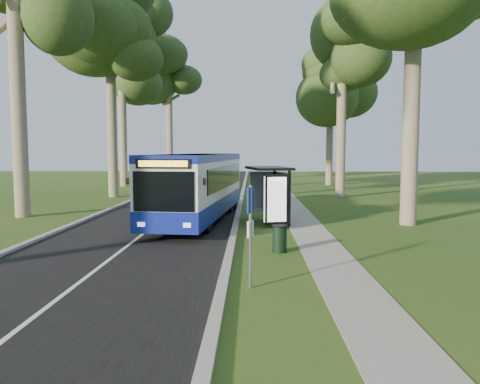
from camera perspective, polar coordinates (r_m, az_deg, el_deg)
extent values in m
plane|color=#2C4D18|center=(14.74, -1.25, -7.52)|extent=(120.00, 120.00, 0.00)
cube|color=black|center=(24.94, -8.24, -2.39)|extent=(7.00, 100.00, 0.02)
cube|color=#9E9B93|center=(24.59, -0.16, -2.33)|extent=(0.25, 100.00, 0.12)
cube|color=#9E9B93|center=(25.75, -15.94, -2.19)|extent=(0.25, 100.00, 0.12)
cube|color=white|center=(24.93, -8.24, -2.37)|extent=(0.12, 100.00, 0.00)
cube|color=gray|center=(24.69, 6.82, -2.45)|extent=(1.50, 100.00, 0.02)
cube|color=white|center=(21.78, -5.05, 1.03)|extent=(3.50, 11.66, 2.73)
cube|color=navy|center=(21.87, -5.03, -1.53)|extent=(3.53, 11.69, 0.77)
cube|color=navy|center=(21.73, -5.07, 4.22)|extent=(3.53, 11.69, 0.31)
cube|color=black|center=(16.08, -7.36, 0.04)|extent=(2.15, 0.26, 1.39)
cube|color=yellow|center=(15.99, -7.42, 3.44)|extent=(1.72, 0.19, 0.21)
cube|color=black|center=(16.32, -7.27, -4.63)|extent=(2.30, 0.34, 0.29)
cylinder|color=black|center=(18.59, -9.55, -3.42)|extent=(0.36, 1.02, 0.99)
cylinder|color=black|center=(18.30, -2.92, -3.49)|extent=(0.36, 1.02, 0.99)
cylinder|color=black|center=(25.33, -6.59, -1.15)|extent=(0.36, 1.02, 0.99)
cylinder|color=black|center=(25.12, -1.73, -1.17)|extent=(0.36, 1.02, 0.99)
cylinder|color=gray|center=(10.90, 1.27, -5.53)|extent=(0.08, 0.08, 2.41)
cube|color=navy|center=(10.77, 1.28, -0.98)|extent=(0.16, 0.33, 0.60)
cylinder|color=yellow|center=(10.76, 1.09, -0.21)|extent=(0.09, 0.20, 0.21)
cube|color=white|center=(10.86, 1.27, -4.53)|extent=(0.15, 0.29, 0.39)
cube|color=black|center=(19.64, 5.36, -0.88)|extent=(0.11, 0.11, 2.39)
cube|color=black|center=(22.06, 4.93, -0.23)|extent=(0.11, 0.11, 2.39)
cube|color=black|center=(20.74, 3.52, 2.91)|extent=(2.15, 3.18, 0.11)
cube|color=silver|center=(20.85, 5.34, -0.27)|extent=(0.54, 2.39, 1.91)
cube|color=black|center=(19.49, 3.64, -0.91)|extent=(1.01, 0.36, 2.10)
cube|color=white|center=(19.41, 3.65, -0.93)|extent=(0.80, 0.19, 1.86)
cube|color=black|center=(21.20, 4.24, -2.51)|extent=(0.71, 1.76, 0.06)
cylinder|color=black|center=(14.92, 4.84, -5.78)|extent=(0.46, 0.46, 0.82)
cylinder|color=black|center=(14.85, 4.85, -4.16)|extent=(0.49, 0.49, 0.05)
imported|color=silver|center=(45.03, -10.19, 1.86)|extent=(3.42, 5.02, 1.59)
imported|color=#AEB1B6|center=(40.37, -11.23, 1.59)|extent=(2.81, 5.48, 1.72)
cylinder|color=#7A6B56|center=(25.18, -25.45, 11.12)|extent=(0.71, 0.71, 12.18)
cylinder|color=#7A6B56|center=(33.87, -15.36, 8.63)|extent=(0.67, 0.67, 10.89)
ellipsoid|color=#25491C|center=(34.73, -15.59, 18.15)|extent=(5.20, 5.20, 7.47)
cylinder|color=#7A6B56|center=(44.03, -14.10, 8.22)|extent=(0.69, 0.69, 11.58)
ellipsoid|color=#25491C|center=(44.81, -14.27, 16.06)|extent=(5.20, 5.20, 7.94)
cylinder|color=#7A6B56|center=(53.23, -8.58, 7.64)|extent=(0.69, 0.69, 11.40)
ellipsoid|color=#25491C|center=(53.85, -8.66, 14.06)|extent=(5.20, 5.20, 7.82)
cylinder|color=#7A6B56|center=(21.65, 20.22, 11.76)|extent=(0.69, 0.69, 11.72)
cylinder|color=#7A6B56|center=(33.00, 12.24, 7.94)|extent=(0.64, 0.64, 9.91)
ellipsoid|color=#25491C|center=(33.68, 12.41, 16.87)|extent=(5.20, 5.20, 6.79)
cylinder|color=#7A6B56|center=(45.01, 10.88, 7.20)|extent=(0.65, 0.65, 9.99)
ellipsoid|color=#25491C|center=(45.53, 10.99, 13.86)|extent=(5.20, 5.20, 6.85)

